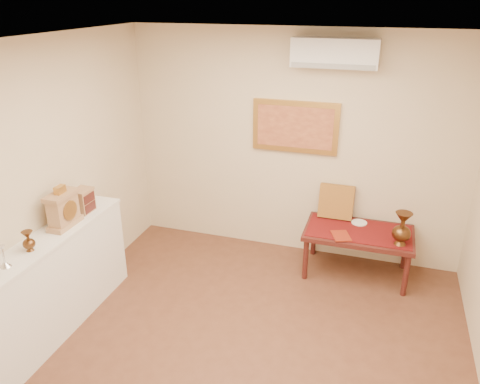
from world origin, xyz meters
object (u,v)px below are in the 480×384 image
at_px(brass_urn_tall, 403,225).
at_px(mantel_clock, 63,209).
at_px(display_ledge, 51,286).
at_px(low_table, 358,236).
at_px(wooden_chest, 83,201).

bearing_deg(brass_urn_tall, mantel_clock, -155.67).
bearing_deg(display_ledge, mantel_clock, 85.14).
xyz_separation_m(brass_urn_tall, low_table, (-0.44, 0.19, -0.30)).
bearing_deg(low_table, mantel_clock, -149.18).
distance_m(brass_urn_tall, mantel_clock, 3.41).
relative_size(display_ledge, mantel_clock, 4.93).
height_order(display_ledge, wooden_chest, wooden_chest).
bearing_deg(low_table, brass_urn_tall, -22.92).
relative_size(wooden_chest, low_table, 0.20).
bearing_deg(wooden_chest, low_table, 25.22).
xyz_separation_m(display_ledge, wooden_chest, (0.01, 0.62, 0.61)).
bearing_deg(display_ledge, brass_urn_tall, 28.57).
bearing_deg(mantel_clock, wooden_chest, 92.91).
relative_size(mantel_clock, wooden_chest, 1.68).
relative_size(display_ledge, low_table, 1.68).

